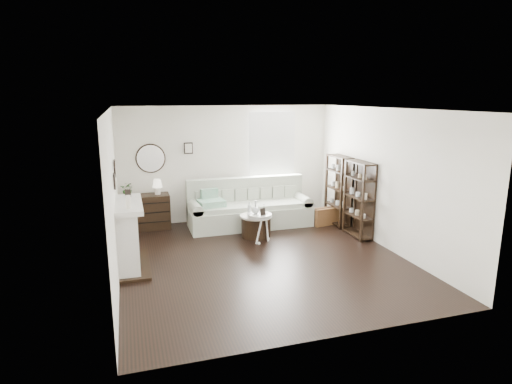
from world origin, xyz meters
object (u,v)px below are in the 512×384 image
object	(u,v)px
dresser	(143,212)
drum_table	(256,226)
pedestal_table	(260,216)
sofa	(249,210)

from	to	relation	value
dresser	drum_table	world-z (taller)	dresser
dresser	pedestal_table	distance (m)	2.73
sofa	dresser	bearing A→B (deg)	170.66
dresser	drum_table	bearing A→B (deg)	-28.44
drum_table	pedestal_table	bearing A→B (deg)	-94.19
drum_table	dresser	bearing A→B (deg)	151.56
sofa	drum_table	bearing A→B (deg)	-95.91
sofa	pedestal_table	world-z (taller)	sofa
drum_table	pedestal_table	distance (m)	0.47
sofa	pedestal_table	xyz separation A→B (m)	(-0.11, -1.19, 0.19)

